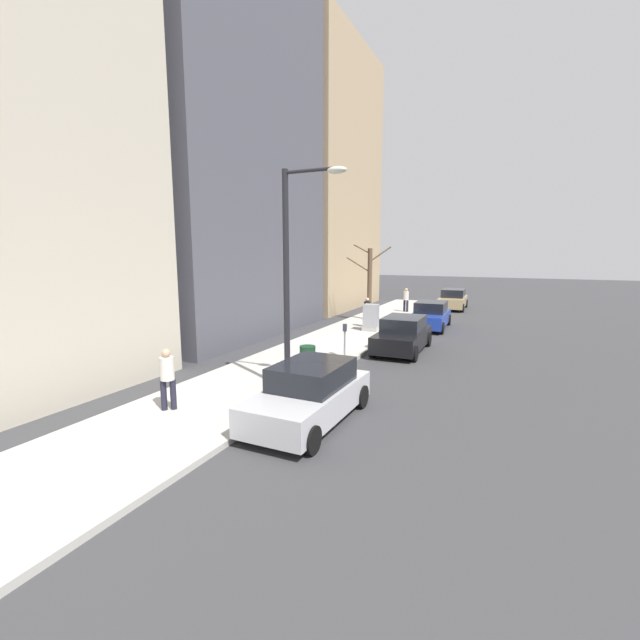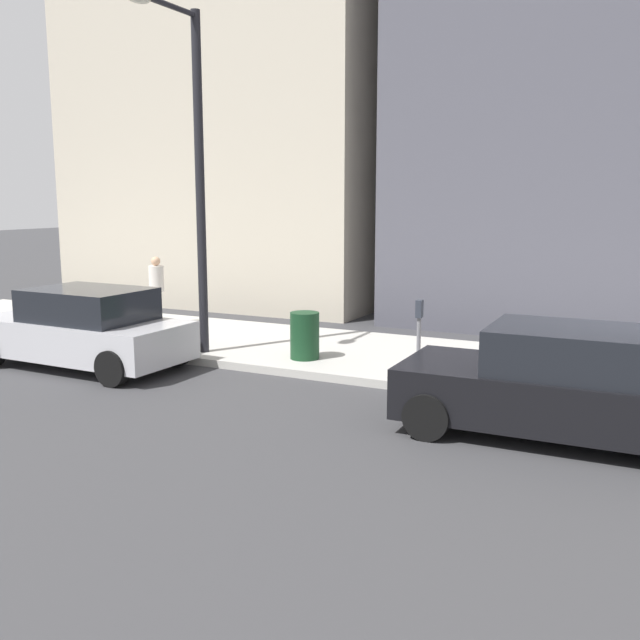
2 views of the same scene
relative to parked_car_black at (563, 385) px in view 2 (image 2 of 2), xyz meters
name	(u,v)px [view 2 (image 2 of 2)]	position (x,y,z in m)	size (l,w,h in m)	color
parked_car_black	(563,385)	(0.00, 0.00, 0.00)	(1.97, 4.22, 1.52)	black
parked_car_silver	(84,329)	(0.23, 8.76, 0.00)	(1.99, 4.23, 1.52)	#B7B7BC
parking_meter	(419,330)	(1.71, 2.59, 0.24)	(0.14, 0.10, 1.35)	slate
streetlamp	(191,154)	(1.54, 7.11, 3.28)	(1.97, 0.32, 6.50)	black
trash_bin	(305,336)	(2.16, 5.02, -0.14)	(0.56, 0.56, 0.90)	#14381E
pedestrian_far_corner	(157,286)	(3.85, 9.95, 0.35)	(0.36, 0.36, 1.66)	#1E1E2D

